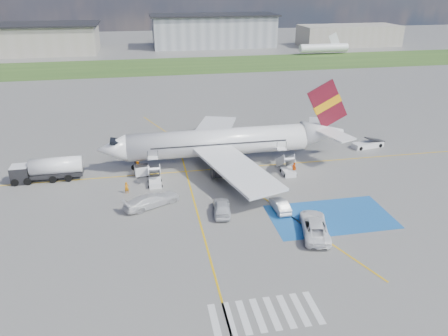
{
  "coord_description": "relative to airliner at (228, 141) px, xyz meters",
  "views": [
    {
      "loc": [
        -10.41,
        -44.83,
        25.19
      ],
      "look_at": [
        -0.95,
        4.28,
        3.5
      ],
      "focal_mm": 35.0,
      "sensor_mm": 36.0,
      "label": 1
    }
  ],
  "objects": [
    {
      "name": "staging_box",
      "position": [
        8.49,
        -18.0,
        -3.39
      ],
      "size": [
        14.0,
        8.0,
        0.01
      ],
      "primitive_type": "cube",
      "color": "#1A549C",
      "rests_on": "ground"
    },
    {
      "name": "grass_strip",
      "position": [
        -1.51,
        81.0,
        -3.39
      ],
      "size": [
        400.0,
        30.0,
        0.01
      ],
      "primitive_type": "cube",
      "color": "#2D4C1E",
      "rests_on": "ground"
    },
    {
      "name": "gpu_cart",
      "position": [
        -12.63,
        -2.38,
        -2.66
      ],
      "size": [
        2.1,
        1.52,
        1.62
      ],
      "rotation": [
        0.0,
        0.0,
        0.15
      ],
      "color": "silver",
      "rests_on": "ground"
    },
    {
      "name": "car_silver_b",
      "position": [
        3.18,
        -15.46,
        -2.7
      ],
      "size": [
        1.61,
        4.27,
        1.39
      ],
      "primitive_type": "imported",
      "rotation": [
        0.0,
        0.0,
        3.17
      ],
      "color": "#BABDC2",
      "rests_on": "ground"
    },
    {
      "name": "crew_fwd",
      "position": [
        -14.64,
        -7.44,
        -2.63
      ],
      "size": [
        0.63,
        0.49,
        1.53
      ],
      "primitive_type": "imported",
      "rotation": [
        0.0,
        0.0,
        0.24
      ],
      "color": "orange",
      "rests_on": "ground"
    },
    {
      "name": "ground",
      "position": [
        -1.51,
        -14.0,
        -3.39
      ],
      "size": [
        400.0,
        400.0,
        0.0
      ],
      "primitive_type": "plane",
      "color": "#60605E",
      "rests_on": "ground"
    },
    {
      "name": "terminal_centre",
      "position": [
        18.49,
        121.0,
        2.61
      ],
      "size": [
        48.0,
        18.0,
        12.0
      ],
      "primitive_type": "cube",
      "color": "gray",
      "rests_on": "ground"
    },
    {
      "name": "crosswalk",
      "position": [
        -3.31,
        -32.0,
        -3.39
      ],
      "size": [
        9.0,
        4.0,
        0.01
      ],
      "color": "silver",
      "rests_on": "ground"
    },
    {
      "name": "terminal_east",
      "position": [
        73.49,
        114.0,
        0.61
      ],
      "size": [
        40.0,
        16.0,
        8.0
      ],
      "primitive_type": "cube",
      "color": "gray",
      "rests_on": "ground"
    },
    {
      "name": "crew_nose",
      "position": [
        -13.16,
        -1.53,
        -2.44
      ],
      "size": [
        1.08,
        1.16,
        1.9
      ],
      "primitive_type": "imported",
      "rotation": [
        0.0,
        0.0,
        -1.05
      ],
      "color": "orange",
      "rests_on": "ground"
    },
    {
      "name": "car_silver_a",
      "position": [
        -3.7,
        -14.86,
        -2.56
      ],
      "size": [
        2.6,
        5.09,
        1.66
      ],
      "primitive_type": "imported",
      "rotation": [
        0.0,
        0.0,
        3.01
      ],
      "color": "silver",
      "rests_on": "ground"
    },
    {
      "name": "airliner",
      "position": [
        0.0,
        0.0,
        0.0
      ],
      "size": [
        36.81,
        32.95,
        11.92
      ],
      "color": "silver",
      "rests_on": "ground"
    },
    {
      "name": "belt_loader",
      "position": [
        23.7,
        2.15,
        -2.98
      ],
      "size": [
        5.69,
        2.83,
        1.65
      ],
      "rotation": [
        0.0,
        0.0,
        0.18
      ],
      "color": "silver",
      "rests_on": "ground"
    },
    {
      "name": "van_white_a",
      "position": [
        5.33,
        -20.88,
        -2.32
      ],
      "size": [
        4.0,
        6.22,
        2.15
      ],
      "primitive_type": "imported",
      "rotation": [
        0.0,
        0.0,
        2.89
      ],
      "color": "white",
      "rests_on": "ground"
    },
    {
      "name": "fuel_tanker",
      "position": [
        -25.13,
        -1.26,
        -2.08
      ],
      "size": [
        9.24,
        2.74,
        3.13
      ],
      "rotation": [
        0.0,
        0.0,
        0.02
      ],
      "color": "black",
      "rests_on": "ground"
    },
    {
      "name": "terminal_west",
      "position": [
        -56.51,
        116.0,
        1.61
      ],
      "size": [
        60.0,
        22.0,
        10.0
      ],
      "primitive_type": "cube",
      "color": "gray",
      "rests_on": "ground"
    },
    {
      "name": "taxiway_line_diag",
      "position": [
        -1.51,
        -2.0,
        -3.39
      ],
      "size": [
        20.71,
        56.45,
        0.01
      ],
      "primitive_type": "cube",
      "rotation": [
        0.0,
        0.0,
        0.35
      ],
      "color": "gold",
      "rests_on": "ground"
    },
    {
      "name": "taxiway_line_main",
      "position": [
        -1.51,
        -2.0,
        -3.39
      ],
      "size": [
        120.0,
        0.2,
        0.01
      ],
      "primitive_type": "cube",
      "color": "gold",
      "rests_on": "ground"
    },
    {
      "name": "van_white_b",
      "position": [
        -11.61,
        -11.43,
        -2.35
      ],
      "size": [
        5.75,
        4.27,
        2.09
      ],
      "primitive_type": "imported",
      "rotation": [
        0.0,
        0.0,
        2.02
      ],
      "color": "silver",
      "rests_on": "ground"
    },
    {
      "name": "crew_aft",
      "position": [
        8.26,
        -5.92,
        -2.45
      ],
      "size": [
        0.6,
        1.15,
        1.88
      ],
      "primitive_type": "imported",
      "rotation": [
        0.0,
        0.0,
        1.71
      ],
      "color": "#F4600C",
      "rests_on": "ground"
    },
    {
      "name": "airstairs_fwd",
      "position": [
        -11.01,
        -5.3,
        -2.77
      ],
      "size": [
        1.9,
        5.2,
        3.6
      ],
      "color": "silver",
      "rests_on": "ground"
    },
    {
      "name": "airstairs_aft",
      "position": [
        7.49,
        -5.3,
        -2.77
      ],
      "size": [
        1.9,
        5.2,
        3.6
      ],
      "color": "silver",
      "rests_on": "ground"
    },
    {
      "name": "taxiway_line_cross",
      "position": [
        -6.51,
        -24.0,
        -3.39
      ],
      "size": [
        0.2,
        60.0,
        0.01
      ],
      "primitive_type": "cube",
      "color": "gold",
      "rests_on": "ground"
    }
  ]
}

